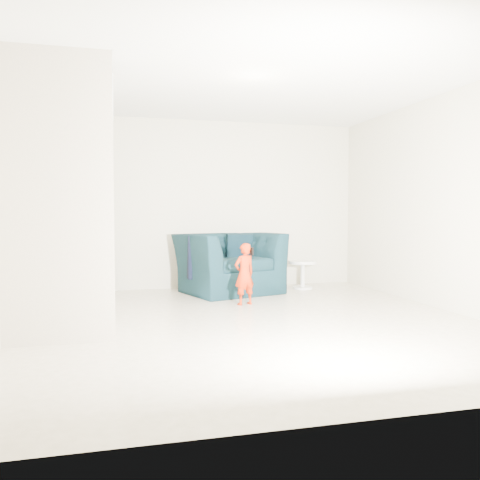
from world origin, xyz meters
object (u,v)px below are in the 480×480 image
armchair (229,263)px  staircase (67,237)px  toddler (244,274)px  side_table (303,270)px

armchair → staircase: (-2.22, -1.58, 0.50)m
armchair → toddler: 1.07m
staircase → toddler: bearing=13.2°
armchair → staircase: size_ratio=0.38×
toddler → staircase: 2.30m
side_table → staircase: (-3.45, -1.65, 0.65)m
toddler → side_table: (1.27, 1.15, -0.11)m
armchair → staircase: bearing=-161.8°
staircase → armchair: bearing=35.5°
toddler → staircase: staircase is taller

